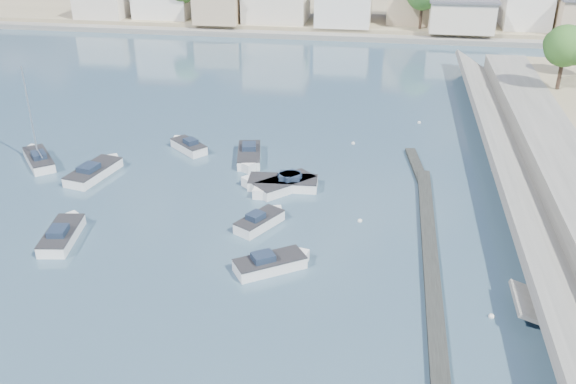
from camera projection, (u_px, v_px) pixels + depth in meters
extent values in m
plane|color=#2C4459|center=(354.00, 106.00, 70.71)|extent=(400.00, 400.00, 0.00)
cube|color=slate|center=(534.00, 229.00, 44.51)|extent=(4.17, 90.00, 2.86)
cube|color=slate|center=(559.00, 314.00, 36.80)|extent=(5.31, 3.50, 1.94)
cube|color=black|center=(430.00, 252.00, 43.16)|extent=(1.00, 26.00, 0.35)
cube|color=black|center=(417.00, 167.00, 55.61)|extent=(2.00, 8.05, 0.30)
cube|color=gray|center=(372.00, 10.00, 116.35)|extent=(160.00, 40.00, 1.40)
cube|color=slate|center=(367.00, 38.00, 97.93)|extent=(160.00, 2.50, 0.80)
cube|color=beige|center=(104.00, 1.00, 106.82)|extent=(8.00, 8.00, 5.00)
cube|color=tan|center=(219.00, 7.00, 103.30)|extent=(7.00, 8.00, 4.50)
cube|color=silver|center=(344.00, 7.00, 101.33)|extent=(8.50, 8.50, 5.00)
cube|color=beige|center=(461.00, 14.00, 98.09)|extent=(9.50, 9.00, 4.50)
cube|color=silver|center=(527.00, 0.00, 98.58)|extent=(7.00, 8.00, 8.00)
cylinder|color=#38281E|center=(184.00, 9.00, 104.38)|extent=(0.44, 0.44, 3.38)
cylinder|color=#38281E|center=(296.00, 10.00, 104.66)|extent=(0.44, 0.44, 2.93)
cylinder|color=#38281E|center=(421.00, 17.00, 98.23)|extent=(0.44, 0.44, 3.60)
cylinder|color=#38281E|center=(525.00, 18.00, 98.78)|extent=(0.44, 0.44, 3.15)
cylinder|color=#38281E|center=(560.00, 74.00, 69.72)|extent=(0.44, 0.44, 3.15)
sphere|color=#27571D|center=(565.00, 46.00, 68.32)|extent=(4.48, 4.48, 4.48)
sphere|color=#27571D|center=(574.00, 49.00, 67.81)|extent=(3.36, 3.36, 3.36)
sphere|color=#27571D|center=(558.00, 43.00, 68.73)|extent=(3.08, 3.08, 3.08)
cube|color=white|center=(62.00, 237.00, 44.73)|extent=(2.60, 5.11, 1.00)
cube|color=white|center=(71.00, 222.00, 46.61)|extent=(1.89, 1.89, 1.00)
cube|color=#262628|center=(61.00, 231.00, 44.51)|extent=(2.63, 5.11, 0.08)
cube|color=#1D2A3E|center=(58.00, 231.00, 43.97)|extent=(1.38, 1.62, 0.48)
cube|color=white|center=(259.00, 223.00, 46.47)|extent=(3.33, 4.19, 1.00)
cube|color=white|center=(274.00, 215.00, 47.64)|extent=(1.37, 1.37, 1.00)
cube|color=#262628|center=(259.00, 217.00, 46.25)|extent=(3.36, 4.20, 0.08)
cube|color=#1D2A3E|center=(256.00, 216.00, 45.87)|extent=(1.44, 1.51, 0.48)
cube|color=white|center=(283.00, 184.00, 52.27)|extent=(5.69, 2.43, 1.00)
cube|color=white|center=(254.00, 183.00, 52.48)|extent=(2.11, 2.11, 1.00)
cube|color=#262628|center=(283.00, 179.00, 52.04)|extent=(5.69, 2.47, 0.08)
cube|color=#1D2A3E|center=(290.00, 176.00, 51.89)|extent=(1.74, 1.41, 0.48)
cube|color=white|center=(285.00, 186.00, 52.00)|extent=(4.98, 5.01, 1.00)
cube|color=white|center=(263.00, 193.00, 50.86)|extent=(1.46, 1.46, 1.00)
cube|color=#262628|center=(285.00, 180.00, 51.77)|extent=(5.01, 5.03, 0.08)
cube|color=#1D2A3E|center=(290.00, 176.00, 51.93)|extent=(1.96, 1.96, 0.48)
cube|color=white|center=(94.00, 173.00, 54.17)|extent=(3.28, 5.77, 1.00)
cube|color=white|center=(110.00, 163.00, 56.11)|extent=(2.10, 2.10, 1.00)
cube|color=#262628|center=(93.00, 168.00, 53.95)|extent=(3.32, 5.78, 0.08)
cube|color=#1D2A3E|center=(89.00, 168.00, 53.39)|extent=(1.66, 1.88, 0.48)
cube|color=white|center=(189.00, 148.00, 59.18)|extent=(3.98, 3.79, 1.00)
cube|color=white|center=(179.00, 142.00, 60.34)|extent=(1.18, 1.18, 1.00)
cube|color=#262628|center=(189.00, 143.00, 58.95)|extent=(4.01, 3.81, 0.08)
cube|color=#1D2A3E|center=(191.00, 142.00, 58.58)|extent=(1.53, 1.51, 0.48)
cube|color=white|center=(249.00, 156.00, 57.40)|extent=(2.88, 5.45, 1.00)
cube|color=white|center=(249.00, 167.00, 55.40)|extent=(1.92, 1.92, 1.00)
cube|color=#262628|center=(249.00, 151.00, 57.17)|extent=(2.92, 5.45, 0.08)
cube|color=#1D2A3E|center=(249.00, 146.00, 57.53)|extent=(1.48, 1.75, 0.48)
cube|color=white|center=(270.00, 265.00, 41.49)|extent=(4.80, 3.97, 1.00)
cube|color=white|center=(297.00, 259.00, 42.20)|extent=(1.50, 1.50, 1.00)
cube|color=#262628|center=(270.00, 259.00, 41.27)|extent=(4.82, 4.00, 0.08)
cube|color=#1D2A3E|center=(263.00, 257.00, 40.99)|extent=(1.75, 1.67, 0.48)
cube|color=white|center=(39.00, 161.00, 56.50)|extent=(4.70, 5.23, 1.00)
cube|color=white|center=(34.00, 152.00, 58.30)|extent=(1.37, 1.37, 1.00)
cube|color=#262628|center=(38.00, 156.00, 56.28)|extent=(4.73, 5.26, 0.08)
cube|color=#1D2A3E|center=(39.00, 155.00, 55.76)|extent=(1.85, 1.93, 0.48)
cylinder|color=silver|center=(30.00, 112.00, 54.49)|extent=(0.12, 0.12, 8.00)
cylinder|color=silver|center=(39.00, 153.00, 55.03)|extent=(1.57, 1.92, 0.08)
sphere|color=silver|center=(491.00, 316.00, 37.12)|extent=(0.35, 0.35, 0.35)
sphere|color=silver|center=(360.00, 221.00, 47.28)|extent=(0.35, 0.35, 0.35)
sphere|color=silver|center=(493.00, 170.00, 55.29)|extent=(0.35, 0.35, 0.35)
sphere|color=silver|center=(353.00, 143.00, 60.76)|extent=(0.35, 0.35, 0.35)
sphere|color=silver|center=(419.00, 123.00, 65.81)|extent=(0.35, 0.35, 0.35)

